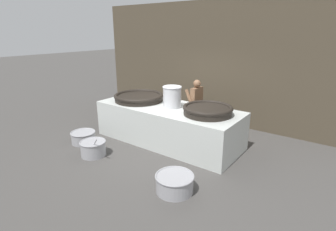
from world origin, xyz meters
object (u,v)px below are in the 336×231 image
object	(u,v)px
stock_pot	(172,97)
cook	(196,104)
giant_wok_far	(208,110)
prep_bowl_extra	(83,137)
giant_wok_near	(139,97)
prep_bowl_meat	(175,182)
prep_bowl_vegetables	(93,148)

from	to	relation	value
stock_pot	cook	distance (m)	1.17
giant_wok_far	prep_bowl_extra	distance (m)	3.46
giant_wok_near	giant_wok_far	distance (m)	2.24
cook	prep_bowl_extra	world-z (taller)	cook
giant_wok_near	prep_bowl_meat	size ratio (longest dim) A/B	1.91
giant_wok_near	prep_bowl_meat	world-z (taller)	giant_wok_near
giant_wok_far	prep_bowl_meat	size ratio (longest dim) A/B	1.61
giant_wok_far	prep_bowl_extra	xyz separation A→B (m)	(-2.98, -1.48, -0.94)
giant_wok_near	prep_bowl_meat	xyz separation A→B (m)	(2.58, -1.88, -0.91)
prep_bowl_extra	prep_bowl_vegetables	bearing A→B (deg)	-21.64
giant_wok_near	stock_pot	bearing A→B (deg)	0.24
giant_wok_near	prep_bowl_vegetables	size ratio (longest dim) A/B	1.84
prep_bowl_extra	giant_wok_far	bearing A→B (deg)	26.42
prep_bowl_extra	cook	bearing A→B (deg)	51.62
cook	prep_bowl_vegetables	size ratio (longest dim) A/B	2.04
stock_pot	prep_bowl_extra	xyz separation A→B (m)	(-1.92, -1.48, -1.12)
stock_pot	prep_bowl_extra	world-z (taller)	stock_pot
giant_wok_far	prep_bowl_extra	world-z (taller)	giant_wok_far
giant_wok_near	stock_pot	xyz separation A→B (m)	(1.18, 0.00, 0.18)
giant_wok_near	giant_wok_far	bearing A→B (deg)	0.09
stock_pot	prep_bowl_meat	bearing A→B (deg)	-53.29
stock_pot	giant_wok_far	bearing A→B (deg)	-0.07
prep_bowl_vegetables	prep_bowl_extra	size ratio (longest dim) A/B	1.17
prep_bowl_vegetables	giant_wok_near	bearing A→B (deg)	93.08
giant_wok_near	stock_pot	distance (m)	1.19
prep_bowl_meat	prep_bowl_extra	xyz separation A→B (m)	(-3.33, 0.40, -0.02)
stock_pot	prep_bowl_meat	size ratio (longest dim) A/B	0.75
prep_bowl_meat	prep_bowl_extra	bearing A→B (deg)	173.16
stock_pot	prep_bowl_vegetables	xyz separation A→B (m)	(-1.08, -1.82, -1.08)
giant_wok_near	prep_bowl_vegetables	xyz separation A→B (m)	(0.10, -1.81, -0.90)
prep_bowl_vegetables	prep_bowl_extra	bearing A→B (deg)	158.36
prep_bowl_meat	prep_bowl_extra	distance (m)	3.35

